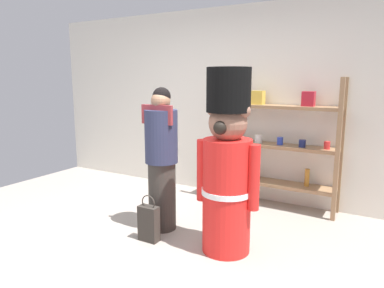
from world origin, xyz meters
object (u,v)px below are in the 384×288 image
(teddy_bear_guard, at_px, (227,167))
(person_shopper, at_px, (162,158))
(shopping_bag, at_px, (149,223))
(merchandise_shelf, at_px, (280,142))

(teddy_bear_guard, bearing_deg, person_shopper, 172.03)
(teddy_bear_guard, xyz_separation_m, person_shopper, (-0.83, 0.12, -0.03))
(teddy_bear_guard, height_order, shopping_bag, teddy_bear_guard)
(merchandise_shelf, relative_size, teddy_bear_guard, 0.95)
(merchandise_shelf, distance_m, teddy_bear_guard, 1.45)
(merchandise_shelf, height_order, person_shopper, merchandise_shelf)
(merchandise_shelf, height_order, shopping_bag, merchandise_shelf)
(teddy_bear_guard, height_order, person_shopper, teddy_bear_guard)
(merchandise_shelf, distance_m, shopping_bag, 1.97)
(person_shopper, bearing_deg, teddy_bear_guard, -7.97)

